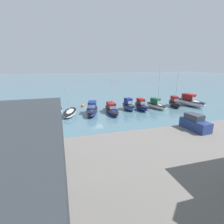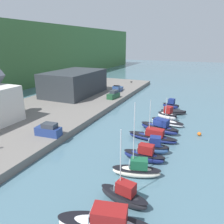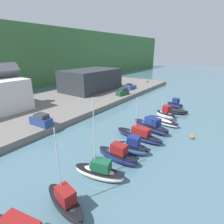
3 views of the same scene
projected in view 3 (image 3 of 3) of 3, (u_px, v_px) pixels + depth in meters
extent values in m
plane|color=slate|center=(144.00, 131.00, 31.65)|extent=(320.00, 320.00, 0.00)
cube|color=slate|center=(57.00, 104.00, 45.16)|extent=(94.78, 24.32, 1.22)
cube|color=#2D3338|center=(91.00, 80.00, 57.53)|extent=(18.81, 11.85, 6.67)
cube|color=slate|center=(105.00, 82.00, 54.30)|extent=(17.87, 0.10, 4.00)
ellipsoid|color=black|center=(65.00, 204.00, 15.83)|extent=(2.48, 5.54, 1.33)
ellipsoid|color=black|center=(65.00, 200.00, 15.67)|extent=(2.56, 5.65, 0.12)
cube|color=maroon|center=(65.00, 195.00, 15.21)|extent=(1.48, 2.05, 1.23)
cube|color=#8CA5B2|center=(60.00, 190.00, 16.01)|extent=(1.05, 0.29, 0.62)
cylinder|color=silver|center=(58.00, 165.00, 14.73)|extent=(0.10, 0.10, 6.79)
ellipsoid|color=white|center=(99.00, 173.00, 19.87)|extent=(3.23, 6.15, 1.20)
ellipsoid|color=black|center=(99.00, 170.00, 19.73)|extent=(3.33, 6.28, 0.12)
cube|color=#195638|center=(101.00, 165.00, 19.37)|extent=(1.81, 2.33, 1.20)
cube|color=#8CA5B2|center=(92.00, 164.00, 19.82)|extent=(1.16, 0.41, 0.60)
cylinder|color=silver|center=(94.00, 136.00, 18.43)|extent=(0.10, 0.10, 8.27)
ellipsoid|color=navy|center=(117.00, 157.00, 22.90)|extent=(1.71, 5.76, 1.32)
ellipsoid|color=black|center=(117.00, 154.00, 22.74)|extent=(1.78, 5.88, 0.12)
cube|color=maroon|center=(119.00, 149.00, 22.31)|extent=(1.26, 2.02, 1.23)
cube|color=#8CA5B2|center=(112.00, 147.00, 23.02)|extent=(1.11, 0.11, 0.61)
cube|color=black|center=(136.00, 162.00, 21.29)|extent=(0.36, 0.28, 0.56)
ellipsoid|color=#33568E|center=(132.00, 149.00, 24.63)|extent=(2.46, 4.73, 1.42)
ellipsoid|color=black|center=(132.00, 146.00, 24.46)|extent=(2.54, 4.83, 0.12)
cube|color=navy|center=(134.00, 141.00, 24.08)|extent=(1.56, 1.77, 1.26)
cube|color=#8CA5B2|center=(127.00, 140.00, 24.54)|extent=(1.19, 0.29, 0.63)
cube|color=black|center=(147.00, 151.00, 23.63)|extent=(0.40, 0.33, 0.56)
ellipsoid|color=navy|center=(139.00, 136.00, 28.65)|extent=(2.35, 8.26, 1.00)
ellipsoid|color=black|center=(139.00, 134.00, 28.54)|extent=(2.43, 8.43, 0.12)
cube|color=maroon|center=(141.00, 131.00, 28.05)|extent=(1.61, 2.93, 1.15)
cube|color=#8CA5B2|center=(133.00, 129.00, 29.04)|extent=(1.33, 0.16, 0.57)
cylinder|color=silver|center=(136.00, 115.00, 27.83)|extent=(0.10, 0.10, 6.04)
ellipsoid|color=navy|center=(150.00, 127.00, 31.56)|extent=(3.87, 7.61, 1.36)
ellipsoid|color=black|center=(151.00, 125.00, 31.40)|extent=(3.99, 7.77, 0.12)
cube|color=navy|center=(153.00, 121.00, 30.86)|extent=(2.16, 2.88, 1.24)
cube|color=#8CA5B2|center=(146.00, 120.00, 31.96)|extent=(1.39, 0.45, 0.62)
cube|color=black|center=(167.00, 132.00, 28.94)|extent=(0.42, 0.36, 0.56)
ellipsoid|color=silver|center=(163.00, 121.00, 34.63)|extent=(3.76, 6.98, 0.92)
ellipsoid|color=black|center=(163.00, 120.00, 34.52)|extent=(3.87, 7.13, 0.12)
cylinder|color=silver|center=(162.00, 108.00, 34.07)|extent=(0.10, 0.10, 4.58)
ellipsoid|color=silver|center=(165.00, 115.00, 36.84)|extent=(3.11, 4.48, 1.70)
ellipsoid|color=black|center=(165.00, 113.00, 36.64)|extent=(3.21, 4.58, 0.12)
cube|color=maroon|center=(167.00, 109.00, 36.18)|extent=(1.89, 1.79, 1.32)
cube|color=#8CA5B2|center=(163.00, 109.00, 36.88)|extent=(1.38, 0.48, 0.66)
cube|color=black|center=(173.00, 116.00, 35.30)|extent=(0.42, 0.37, 0.56)
ellipsoid|color=black|center=(175.00, 111.00, 40.40)|extent=(3.07, 5.80, 0.91)
ellipsoid|color=black|center=(175.00, 110.00, 40.29)|extent=(3.17, 5.93, 0.12)
cube|color=black|center=(187.00, 112.00, 39.21)|extent=(0.40, 0.33, 0.56)
ellipsoid|color=navy|center=(175.00, 105.00, 44.13)|extent=(2.32, 4.26, 1.31)
ellipsoid|color=black|center=(175.00, 103.00, 43.98)|extent=(2.40, 4.35, 0.12)
cube|color=navy|center=(176.00, 101.00, 43.56)|extent=(1.38, 1.62, 1.23)
cube|color=#8CA5B2|center=(173.00, 101.00, 44.23)|extent=(0.98, 0.32, 0.61)
cube|color=black|center=(182.00, 106.00, 42.69)|extent=(0.41, 0.35, 0.56)
cube|color=#1E4C2D|center=(123.00, 93.00, 51.65)|extent=(4.41, 2.37, 1.40)
cube|color=#333842|center=(123.00, 89.00, 51.50)|extent=(2.50, 1.84, 0.76)
cube|color=navy|center=(41.00, 121.00, 30.96)|extent=(2.17, 4.34, 1.40)
cube|color=#333842|center=(41.00, 116.00, 30.44)|extent=(1.73, 2.44, 0.76)
cube|color=#2D4C84|center=(132.00, 87.00, 60.28)|extent=(3.59, 2.15, 1.10)
cube|color=#2D4C84|center=(129.00, 87.00, 58.55)|extent=(1.97, 1.98, 1.90)
cube|color=#2D333D|center=(129.00, 85.00, 58.31)|extent=(1.70, 1.87, 0.50)
cylinder|color=black|center=(147.00, 82.00, 71.49)|extent=(0.12, 0.12, 0.28)
ellipsoid|color=black|center=(147.00, 81.00, 71.39)|extent=(0.37, 0.82, 0.36)
sphere|color=black|center=(148.00, 81.00, 71.18)|extent=(0.22, 0.22, 0.22)
sphere|color=orange|center=(192.00, 137.00, 28.77)|extent=(0.69, 0.69, 0.69)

